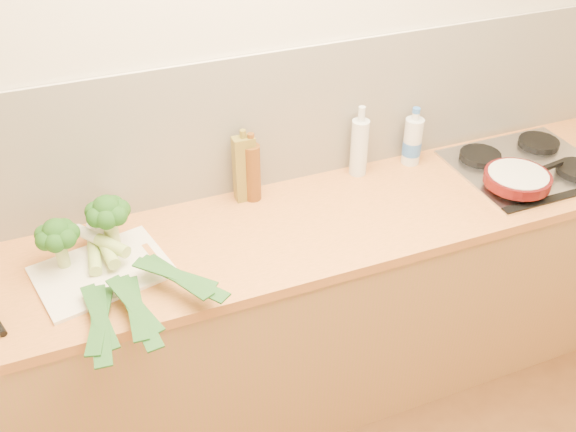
% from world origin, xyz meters
% --- Properties ---
extents(room_shell, '(3.50, 3.50, 3.50)m').
position_xyz_m(room_shell, '(0.00, 1.49, 1.17)').
color(room_shell, beige).
rests_on(room_shell, ground).
extents(counter, '(3.20, 0.62, 0.90)m').
position_xyz_m(counter, '(0.00, 1.20, 0.45)').
color(counter, '#AC7347').
rests_on(counter, ground).
extents(gas_hob, '(0.58, 0.50, 0.04)m').
position_xyz_m(gas_hob, '(1.02, 1.20, 0.91)').
color(gas_hob, silver).
rests_on(gas_hob, counter).
extents(chopping_board, '(0.47, 0.39, 0.01)m').
position_xyz_m(chopping_board, '(-0.70, 1.18, 0.91)').
color(chopping_board, white).
rests_on(chopping_board, counter).
extents(broccoli_left, '(0.14, 0.14, 0.18)m').
position_xyz_m(broccoli_left, '(-0.81, 1.26, 1.04)').
color(broccoli_left, '#99AD64').
rests_on(broccoli_left, chopping_board).
extents(broccoli_right, '(0.15, 0.15, 0.20)m').
position_xyz_m(broccoli_right, '(-0.64, 1.30, 1.05)').
color(broccoli_right, '#99AD64').
rests_on(broccoli_right, chopping_board).
extents(leek_front, '(0.12, 0.68, 0.04)m').
position_xyz_m(leek_front, '(-0.72, 1.15, 0.94)').
color(leek_front, white).
rests_on(leek_front, chopping_board).
extents(leek_mid, '(0.14, 0.67, 0.04)m').
position_xyz_m(leek_mid, '(-0.66, 1.14, 0.95)').
color(leek_mid, white).
rests_on(leek_mid, chopping_board).
extents(leek_back, '(0.40, 0.54, 0.04)m').
position_xyz_m(leek_back, '(-0.60, 1.15, 0.97)').
color(leek_back, white).
rests_on(leek_back, chopping_board).
extents(skillet, '(0.37, 0.25, 0.04)m').
position_xyz_m(skillet, '(0.86, 1.08, 0.96)').
color(skillet, '#4B0C0D').
rests_on(skillet, gas_hob).
extents(oil_tin, '(0.08, 0.05, 0.29)m').
position_xyz_m(oil_tin, '(-0.12, 1.42, 1.03)').
color(oil_tin, olive).
rests_on(oil_tin, counter).
extents(glass_bottle, '(0.07, 0.07, 0.29)m').
position_xyz_m(glass_bottle, '(0.36, 1.43, 1.02)').
color(glass_bottle, silver).
rests_on(glass_bottle, counter).
extents(amber_bottle, '(0.06, 0.06, 0.28)m').
position_xyz_m(amber_bottle, '(-0.10, 1.41, 1.02)').
color(amber_bottle, brown).
rests_on(amber_bottle, counter).
extents(water_bottle, '(0.08, 0.08, 0.23)m').
position_xyz_m(water_bottle, '(0.60, 1.42, 0.99)').
color(water_bottle, silver).
rests_on(water_bottle, counter).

